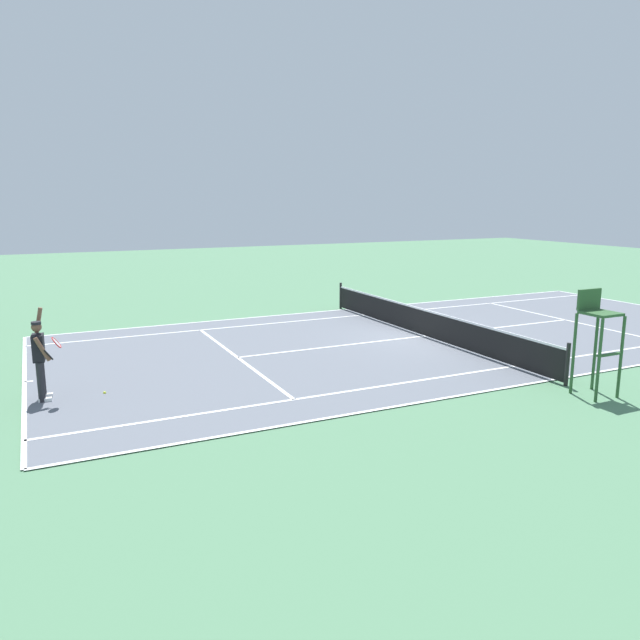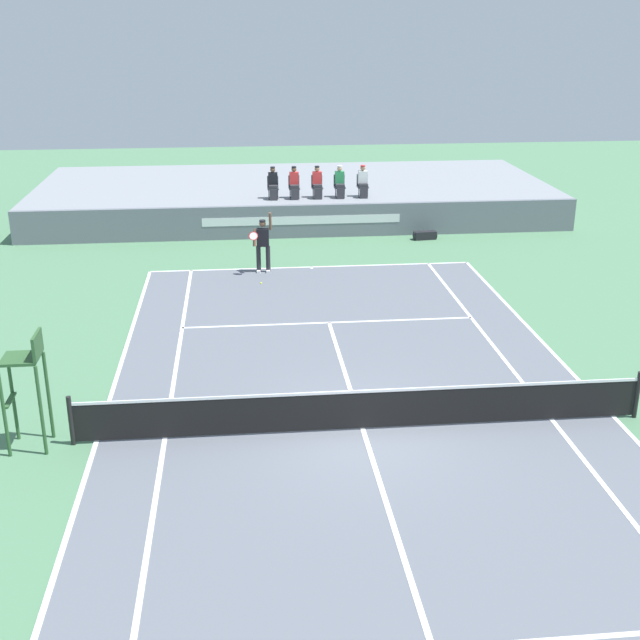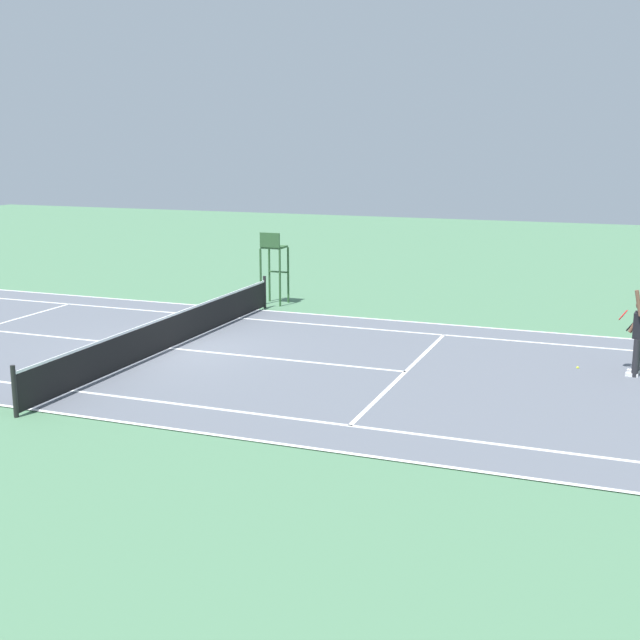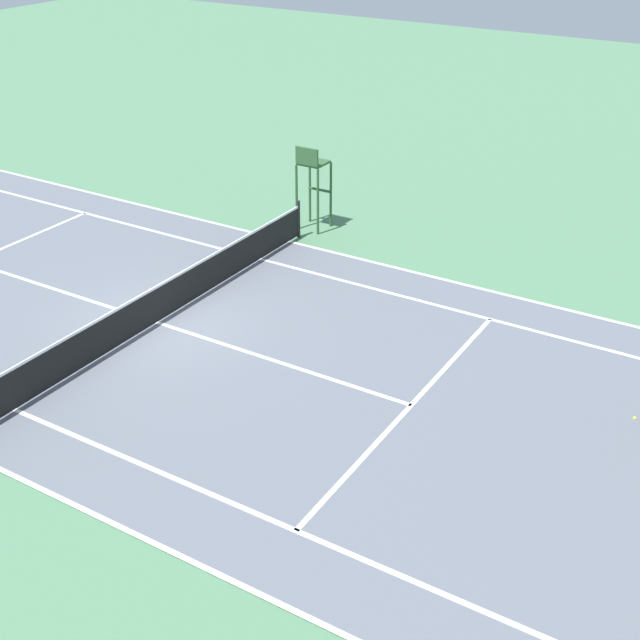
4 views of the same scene
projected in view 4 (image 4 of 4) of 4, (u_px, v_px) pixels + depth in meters
The scene contains 5 objects.
ground_plane at pixel (158, 324), 19.47m from camera, with size 80.00×80.00×0.00m, color #4C7A56.
court at pixel (158, 323), 19.46m from camera, with size 11.08×23.88×0.03m.
net at pixel (156, 303), 19.22m from camera, with size 11.98×0.10×1.07m.
tennis_ball at pixel (635, 418), 16.12m from camera, with size 0.07×0.07×0.07m, color #D1E533.
umpire_chair at pixel (312, 176), 23.75m from camera, with size 0.77×0.77×2.44m.
Camera 4 is at (12.65, 12.06, 9.33)m, focal length 48.00 mm.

